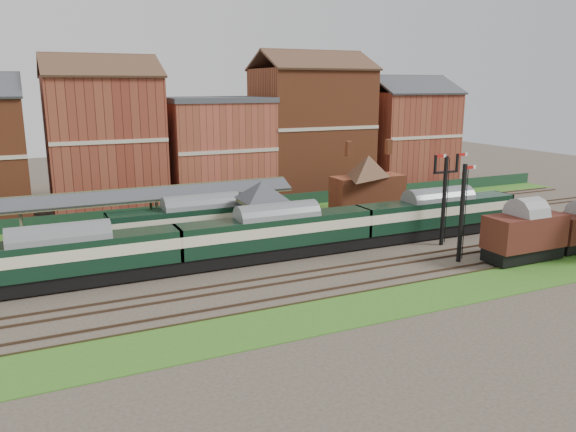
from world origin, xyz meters
name	(u,v)px	position (x,y,z in m)	size (l,w,h in m)	color
ground	(310,254)	(0.00, 0.00, 0.00)	(160.00, 160.00, 0.00)	#473D33
grass_back	(244,215)	(0.00, 16.00, 0.03)	(90.00, 4.50, 0.06)	#2D6619
grass_front	(392,302)	(0.00, -12.00, 0.03)	(90.00, 5.00, 0.06)	#2D6619
fence	(237,205)	(0.00, 18.00, 0.75)	(90.00, 0.12, 1.50)	#193823
platform	(218,228)	(-5.00, 9.75, 0.50)	(55.00, 3.40, 1.00)	#2D2D2D
signal_box	(262,213)	(-3.00, 3.25, 3.19)	(5.40, 5.40, 6.00)	#697D59
brick_hut	(342,226)	(5.00, 3.25, 1.20)	(3.20, 2.64, 2.94)	maroon
station_building	(368,181)	(12.00, 9.75, 3.96)	(8.10, 8.10, 5.90)	brown
canopy	(153,192)	(-11.00, 9.75, 4.58)	(26.00, 3.89, 4.08)	#525937
semaphore_bracket	(445,194)	(12.04, -2.50, 4.63)	(3.60, 0.25, 8.18)	black
semaphore_siding	(462,212)	(10.02, -7.00, 4.16)	(1.23, 0.25, 8.00)	black
town_backdrop	(215,144)	(-0.18, 25.00, 7.00)	(69.00, 10.00, 16.00)	brown
dmu_train	(277,232)	(-3.01, 0.00, 2.24)	(49.56, 2.61, 3.81)	black
platform_railcar	(202,221)	(-7.49, 6.50, 2.21)	(16.31, 2.57, 3.75)	black
goods_van_a	(524,234)	(14.89, -9.00, 2.29)	(6.70, 2.90, 4.06)	black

